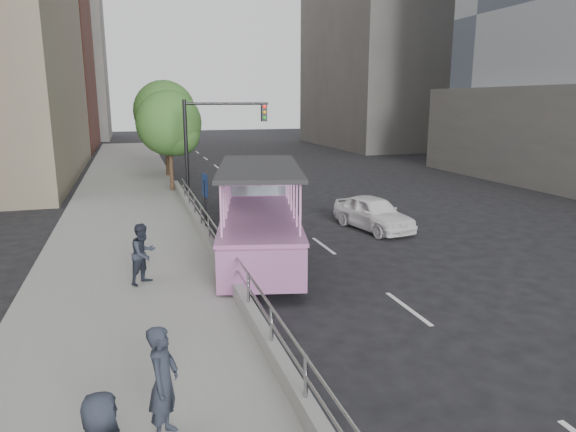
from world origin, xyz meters
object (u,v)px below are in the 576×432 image
object	(u,v)px
traffic_signal	(210,135)
duck_boat	(259,219)
street_tree_near	(171,126)
car	(373,213)
street_tree_far	(166,114)
pedestrian_near	(164,383)
parking_sign	(205,200)
pedestrian_mid	(143,254)

from	to	relation	value
traffic_signal	duck_boat	bearing A→B (deg)	-87.90
street_tree_near	car	bearing A→B (deg)	-55.20
car	street_tree_far	distance (m)	17.99
duck_boat	pedestrian_near	world-z (taller)	duck_boat
car	pedestrian_near	xyz separation A→B (m)	(-9.03, -11.53, 0.48)
duck_boat	traffic_signal	size ratio (longest dim) A/B	1.89
car	street_tree_near	size ratio (longest dim) A/B	0.71
duck_boat	parking_sign	world-z (taller)	duck_boat
traffic_signal	street_tree_near	size ratio (longest dim) A/B	0.91
duck_boat	parking_sign	xyz separation A→B (m)	(-1.61, 1.64, 0.46)
parking_sign	street_tree_near	bearing A→B (deg)	91.69
street_tree_near	street_tree_far	distance (m)	6.02
duck_boat	pedestrian_mid	world-z (taller)	duck_boat
duck_boat	street_tree_far	world-z (taller)	street_tree_far
pedestrian_near	duck_boat	bearing A→B (deg)	1.34
traffic_signal	street_tree_far	world-z (taller)	street_tree_far
car	traffic_signal	size ratio (longest dim) A/B	0.78
pedestrian_near	pedestrian_mid	bearing A→B (deg)	23.54
pedestrian_near	parking_sign	world-z (taller)	parking_sign
car	parking_sign	distance (m)	6.86
pedestrian_near	traffic_signal	xyz separation A→B (m)	(3.53, 18.32, 2.33)
pedestrian_near	traffic_signal	distance (m)	18.80
car	pedestrian_near	distance (m)	14.66
pedestrian_near	street_tree_far	world-z (taller)	street_tree_far
car	street_tree_near	bearing A→B (deg)	114.10
traffic_signal	pedestrian_near	bearing A→B (deg)	-100.90
pedestrian_near	street_tree_far	xyz separation A→B (m)	(2.13, 27.75, 3.13)
street_tree_near	street_tree_far	world-z (taller)	street_tree_far
duck_boat	pedestrian_near	xyz separation A→B (m)	(-3.84, -9.77, -0.01)
traffic_signal	street_tree_near	xyz separation A→B (m)	(-1.60, 3.43, 0.32)
street_tree_far	car	bearing A→B (deg)	-66.95
car	pedestrian_near	bearing A→B (deg)	-138.77
pedestrian_mid	street_tree_near	bearing A→B (deg)	38.65
parking_sign	pedestrian_mid	bearing A→B (deg)	-116.92
duck_boat	car	distance (m)	5.50
traffic_signal	street_tree_far	bearing A→B (deg)	98.43
parking_sign	duck_boat	bearing A→B (deg)	-45.67
pedestrian_mid	traffic_signal	world-z (taller)	traffic_signal
pedestrian_near	street_tree_near	size ratio (longest dim) A/B	0.30
duck_boat	street_tree_near	xyz separation A→B (m)	(-1.91, 11.98, 2.64)
duck_boat	pedestrian_near	bearing A→B (deg)	-111.46
pedestrian_near	car	bearing A→B (deg)	-15.27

